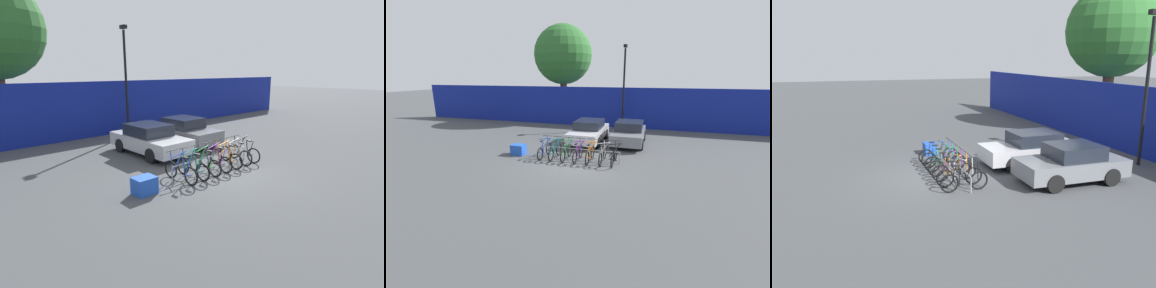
# 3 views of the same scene
# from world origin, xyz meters

# --- Properties ---
(ground_plane) EXTENTS (120.00, 120.00, 0.00)m
(ground_plane) POSITION_xyz_m (0.00, 0.00, 0.00)
(ground_plane) COLOR #424447
(hoarding_wall) EXTENTS (36.00, 0.16, 3.19)m
(hoarding_wall) POSITION_xyz_m (0.00, 9.50, 1.59)
(hoarding_wall) COLOR navy
(hoarding_wall) RESTS_ON ground
(bike_rack) EXTENTS (4.17, 0.04, 0.57)m
(bike_rack) POSITION_xyz_m (-0.07, 0.68, 0.49)
(bike_rack) COLOR gray
(bike_rack) RESTS_ON ground
(bicycle_blue) EXTENTS (0.68, 1.71, 1.05)m
(bicycle_blue) POSITION_xyz_m (-1.88, 0.53, 0.38)
(bicycle_blue) COLOR black
(bicycle_blue) RESTS_ON ground
(bicycle_teal) EXTENTS (0.68, 1.71, 1.05)m
(bicycle_teal) POSITION_xyz_m (-1.30, 0.53, 0.38)
(bicycle_teal) COLOR black
(bicycle_teal) RESTS_ON ground
(bicycle_green) EXTENTS (0.68, 1.71, 1.05)m
(bicycle_green) POSITION_xyz_m (-0.68, 0.53, 0.38)
(bicycle_green) COLOR black
(bicycle_green) RESTS_ON ground
(bicycle_purple) EXTENTS (0.68, 1.71, 1.05)m
(bicycle_purple) POSITION_xyz_m (-0.07, 0.53, 0.38)
(bicycle_purple) COLOR black
(bicycle_purple) RESTS_ON ground
(bicycle_orange) EXTENTS (0.68, 1.71, 1.05)m
(bicycle_orange) POSITION_xyz_m (0.55, 0.53, 0.38)
(bicycle_orange) COLOR black
(bicycle_orange) RESTS_ON ground
(bicycle_silver) EXTENTS (0.68, 1.71, 1.05)m
(bicycle_silver) POSITION_xyz_m (1.18, 0.53, 0.38)
(bicycle_silver) COLOR black
(bicycle_silver) RESTS_ON ground
(bicycle_black) EXTENTS (0.68, 1.71, 1.05)m
(bicycle_black) POSITION_xyz_m (1.74, 0.53, 0.38)
(bicycle_black) COLOR black
(bicycle_black) RESTS_ON ground
(car_silver) EXTENTS (1.91, 4.21, 1.40)m
(car_silver) POSITION_xyz_m (-0.48, 4.24, 0.69)
(car_silver) COLOR #B7B7BC
(car_silver) RESTS_ON ground
(car_grey) EXTENTS (1.91, 3.92, 1.40)m
(car_grey) POSITION_xyz_m (1.99, 4.53, 0.69)
(car_grey) COLOR slate
(car_grey) RESTS_ON ground
(lamp_post) EXTENTS (0.24, 0.44, 6.24)m
(lamp_post) POSITION_xyz_m (1.04, 8.50, 3.48)
(lamp_post) COLOR black
(lamp_post) RESTS_ON ground
(cargo_crate) EXTENTS (0.70, 0.56, 0.55)m
(cargo_crate) POSITION_xyz_m (-3.41, 0.52, 0.28)
(cargo_crate) COLOR blue
(cargo_crate) RESTS_ON ground
(tree_behind_hoarding) EXTENTS (5.09, 5.09, 8.40)m
(tree_behind_hoarding) POSITION_xyz_m (-4.77, 11.30, 5.81)
(tree_behind_hoarding) COLOR brown
(tree_behind_hoarding) RESTS_ON ground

